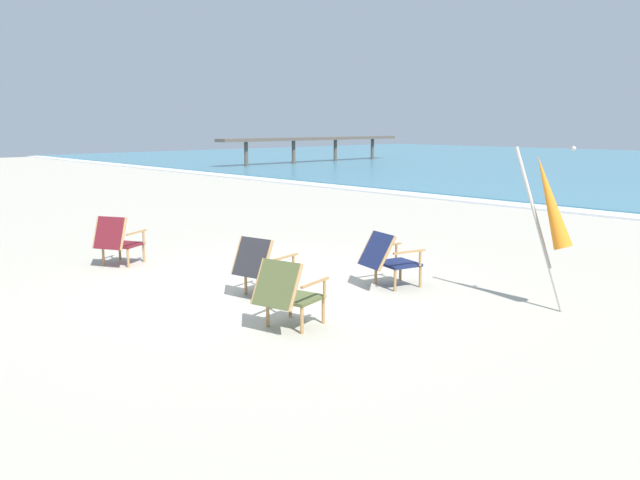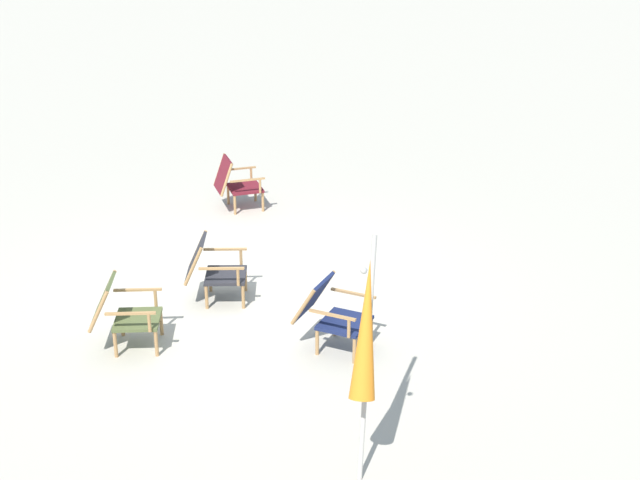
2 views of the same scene
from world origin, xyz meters
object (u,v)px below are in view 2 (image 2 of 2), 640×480
at_px(beach_chair_front_left, 212,267).
at_px(umbrella_furled_orange, 366,331).
at_px(beach_chair_back_left, 122,311).
at_px(beach_chair_back_right, 330,311).
at_px(beach_chair_far_center, 235,182).

relative_size(beach_chair_front_left, umbrella_furled_orange, 0.41).
bearing_deg(umbrella_furled_orange, beach_chair_back_left, -118.72).
bearing_deg(beach_chair_back_left, umbrella_furled_orange, 61.28).
bearing_deg(beach_chair_back_left, beach_chair_front_left, 153.50).
xyz_separation_m(beach_chair_back_right, beach_chair_far_center, (-3.87, -2.14, 0.01)).
distance_m(beach_chair_back_right, beach_chair_far_center, 4.42).
xyz_separation_m(beach_chair_back_right, beach_chair_back_left, (0.42, -2.20, 0.00)).
relative_size(beach_chair_far_center, umbrella_furled_orange, 0.43).
xyz_separation_m(beach_chair_far_center, umbrella_furled_orange, (5.85, 2.78, 0.88)).
bearing_deg(beach_chair_far_center, umbrella_furled_orange, 25.43).
xyz_separation_m(beach_chair_back_left, beach_chair_far_center, (-4.29, 0.07, 0.01)).
bearing_deg(beach_chair_back_right, beach_chair_far_center, -151.07).
xyz_separation_m(beach_chair_back_left, beach_chair_front_left, (-1.26, 0.63, 0.00)).
bearing_deg(beach_chair_front_left, beach_chair_back_left, -26.50).
relative_size(beach_chair_front_left, beach_chair_far_center, 0.94).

